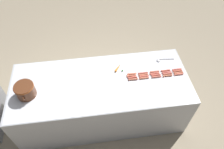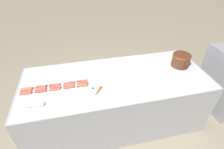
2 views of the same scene
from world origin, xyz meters
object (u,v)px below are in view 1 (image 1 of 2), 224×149
hot_dog_3 (144,78)px  serving_spoon (161,60)px  hot_dog_13 (143,75)px  hot_dog_5 (179,73)px  hot_dog_7 (156,75)px  hot_dog_12 (155,73)px  carrot (118,67)px  hot_dog_1 (168,76)px  hot_dog_6 (167,74)px  hot_dog_4 (133,79)px  hot_dog_19 (132,74)px  hot_dog_14 (131,76)px  bean_pot (25,90)px  hot_dog_17 (155,72)px  hot_dog_15 (177,69)px  hot_dog_8 (144,76)px  hot_dog_16 (166,70)px  hot_dog_9 (132,77)px  hot_dog_2 (156,77)px  hot_dog_18 (143,73)px  hot_dog_11 (167,72)px  hot_dog_10 (178,71)px  hot_dog_0 (179,74)px

hot_dog_3 → serving_spoon: size_ratio=0.52×
hot_dog_13 → hot_dog_5: bearing=-93.6°
hot_dog_5 → hot_dog_7: size_ratio=1.00×
hot_dog_5 → hot_dog_13: same height
hot_dog_12 → carrot: bearing=70.2°
hot_dog_1 → hot_dog_6: (0.03, -0.01, 0.00)m
hot_dog_4 → hot_dog_19: size_ratio=1.00×
hot_dog_14 → bean_pot: bean_pot is taller
hot_dog_1 → serving_spoon: size_ratio=0.52×
hot_dog_4 → hot_dog_19: bearing=-0.1°
hot_dog_4 → hot_dog_17: same height
hot_dog_13 → hot_dog_14: same height
hot_dog_4 → hot_dog_15: size_ratio=1.00×
hot_dog_8 → hot_dog_16: size_ratio=1.00×
hot_dog_8 → hot_dog_19: 0.17m
hot_dog_3 → hot_dog_9: (0.03, 0.16, 0.00)m
hot_dog_12 → hot_dog_13: bearing=91.1°
hot_dog_2 → hot_dog_15: size_ratio=1.00×
hot_dog_8 → hot_dog_18: 0.06m
hot_dog_8 → hot_dog_19: size_ratio=1.00×
hot_dog_8 → hot_dog_11: 0.33m
hot_dog_7 → bean_pot: bean_pot is taller
hot_dog_13 → hot_dog_19: size_ratio=1.00×
hot_dog_7 → hot_dog_10: 0.33m
hot_dog_5 → hot_dog_9: same height
hot_dog_9 → bean_pot: (-0.09, 1.41, 0.09)m
hot_dog_9 → hot_dog_12: same height
hot_dog_4 → bean_pot: size_ratio=0.45×
hot_dog_5 → bean_pot: bean_pot is taller
hot_dog_16 → hot_dog_17: size_ratio=1.00×
hot_dog_13 → hot_dog_14: (0.00, 0.17, 0.00)m
hot_dog_18 → serving_spoon: bearing=-56.2°
hot_dog_8 → hot_dog_15: same height
hot_dog_7 → hot_dog_2: bearing=-178.1°
hot_dog_10 → carrot: 0.84m
hot_dog_7 → serving_spoon: size_ratio=0.52×
hot_dog_0 → hot_dog_17: size_ratio=1.00×
bean_pot → serving_spoon: bearing=-79.0°
hot_dog_12 → serving_spoon: bearing=-34.2°
hot_dog_3 → hot_dog_7: same height
hot_dog_15 → hot_dog_6: bearing=110.5°
hot_dog_10 → hot_dog_11: bearing=91.6°
hot_dog_7 → bean_pot: bearing=93.0°
hot_dog_18 → hot_dog_7: bearing=-109.3°
hot_dog_3 → hot_dog_13: 0.06m
hot_dog_2 → hot_dog_1: bearing=-90.1°
hot_dog_7 → hot_dog_16: (0.06, -0.16, 0.00)m
hot_dog_1 → hot_dog_18: 0.34m
hot_dog_12 → hot_dog_13: size_ratio=1.00×
hot_dog_3 → hot_dog_18: (0.09, -0.01, 0.00)m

